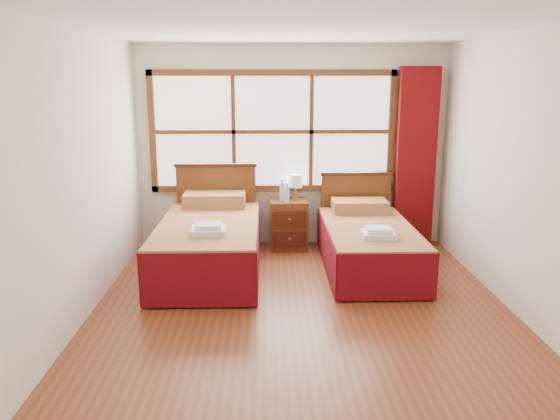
{
  "coord_description": "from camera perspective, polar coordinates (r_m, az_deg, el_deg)",
  "views": [
    {
      "loc": [
        -0.33,
        -4.86,
        2.14
      ],
      "look_at": [
        -0.19,
        0.7,
        0.82
      ],
      "focal_mm": 35.0,
      "sensor_mm": 36.0,
      "label": 1
    }
  ],
  "objects": [
    {
      "name": "bottle_near",
      "position": [
        6.99,
        0.25,
        1.98
      ],
      "size": [
        0.07,
        0.07,
        0.27
      ],
      "color": "#ADC5DF",
      "rests_on": "nightstand"
    },
    {
      "name": "wall_right",
      "position": [
        5.46,
        23.92,
        3.34
      ],
      "size": [
        0.0,
        4.5,
        4.5
      ],
      "primitive_type": "plane",
      "rotation": [
        1.57,
        0.0,
        -1.57
      ],
      "color": "silver",
      "rests_on": "floor"
    },
    {
      "name": "bed_left",
      "position": [
        6.35,
        -7.32,
        -3.26
      ],
      "size": [
        1.13,
        2.19,
        1.1
      ],
      "color": "#38180B",
      "rests_on": "floor"
    },
    {
      "name": "curtain",
      "position": [
        7.3,
        13.97,
        5.32
      ],
      "size": [
        0.5,
        0.16,
        2.3
      ],
      "primitive_type": "cube",
      "color": "#6A0A0C",
      "rests_on": "wall_back"
    },
    {
      "name": "nightstand",
      "position": [
        7.1,
        0.93,
        -1.5
      ],
      "size": [
        0.48,
        0.47,
        0.64
      ],
      "color": "#592F13",
      "rests_on": "floor"
    },
    {
      "name": "bed_right",
      "position": [
        6.44,
        9.16,
        -3.43
      ],
      "size": [
        1.01,
        2.03,
        0.98
      ],
      "color": "#38180B",
      "rests_on": "floor"
    },
    {
      "name": "lamp",
      "position": [
        7.06,
        1.65,
        2.97
      ],
      "size": [
        0.17,
        0.17,
        0.32
      ],
      "color": "gold",
      "rests_on": "nightstand"
    },
    {
      "name": "ceiling",
      "position": [
        4.89,
        2.59,
        18.73
      ],
      "size": [
        4.5,
        4.5,
        0.0
      ],
      "primitive_type": "plane",
      "rotation": [
        3.14,
        0.0,
        0.0
      ],
      "color": "white",
      "rests_on": "wall_back"
    },
    {
      "name": "floor",
      "position": [
        5.32,
        2.29,
        -10.38
      ],
      "size": [
        4.5,
        4.5,
        0.0
      ],
      "primitive_type": "plane",
      "color": "brown",
      "rests_on": "ground"
    },
    {
      "name": "window",
      "position": [
        7.1,
        -0.79,
        8.18
      ],
      "size": [
        3.16,
        0.06,
        1.56
      ],
      "color": "white",
      "rests_on": "wall_back"
    },
    {
      "name": "towels_left",
      "position": [
        5.74,
        -7.51,
        -1.99
      ],
      "size": [
        0.37,
        0.33,
        0.11
      ],
      "rotation": [
        0.0,
        0.0,
        0.05
      ],
      "color": "white",
      "rests_on": "bed_left"
    },
    {
      "name": "wall_left",
      "position": [
        5.21,
        -20.14,
        3.24
      ],
      "size": [
        0.0,
        4.5,
        4.5
      ],
      "primitive_type": "plane",
      "rotation": [
        1.57,
        0.0,
        1.57
      ],
      "color": "silver",
      "rests_on": "floor"
    },
    {
      "name": "bottle_far",
      "position": [
        6.9,
        0.73,
        1.71
      ],
      "size": [
        0.06,
        0.06,
        0.23
      ],
      "color": "#ADC5DF",
      "rests_on": "nightstand"
    },
    {
      "name": "towels_right",
      "position": [
        5.89,
        10.27,
        -2.37
      ],
      "size": [
        0.36,
        0.32,
        0.1
      ],
      "rotation": [
        0.0,
        0.0,
        -0.07
      ],
      "color": "white",
      "rests_on": "bed_right"
    },
    {
      "name": "wall_back",
      "position": [
        7.17,
        1.22,
        6.62
      ],
      "size": [
        4.0,
        0.0,
        4.0
      ],
      "primitive_type": "plane",
      "rotation": [
        1.57,
        0.0,
        0.0
      ],
      "color": "silver",
      "rests_on": "floor"
    }
  ]
}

